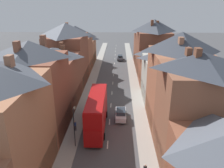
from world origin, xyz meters
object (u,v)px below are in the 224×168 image
at_px(double_decker_bus_lead, 97,111).
at_px(car_near_silver, 121,114).
at_px(street_lamp, 74,125).
at_px(pedestrian_mid_left, 75,125).
at_px(car_near_blue, 93,108).
at_px(car_parked_right_a, 120,58).

distance_m(double_decker_bus_lead, car_near_silver, 5.08).
bearing_deg(street_lamp, car_near_silver, 51.54).
bearing_deg(pedestrian_mid_left, car_near_blue, 73.31).
distance_m(car_near_blue, pedestrian_mid_left, 6.52).
distance_m(car_parked_right_a, pedestrian_mid_left, 43.63).
relative_size(car_near_blue, car_parked_right_a, 0.90).
relative_size(car_near_silver, pedestrian_mid_left, 2.64).
relative_size(car_parked_right_a, pedestrian_mid_left, 2.68).
relative_size(pedestrian_mid_left, street_lamp, 0.29).
distance_m(car_near_blue, car_parked_right_a, 37.18).
bearing_deg(pedestrian_mid_left, street_lamp, -78.60).
bearing_deg(double_decker_bus_lead, car_parked_right_a, 85.09).
distance_m(car_parked_right_a, street_lamp, 47.13).
bearing_deg(car_parked_right_a, pedestrian_mid_left, -98.93).
bearing_deg(car_near_silver, street_lamp, -128.46).
bearing_deg(double_decker_bus_lead, car_near_blue, 103.96).
bearing_deg(car_near_silver, double_decker_bus_lead, -140.40).
xyz_separation_m(car_near_silver, pedestrian_mid_left, (-6.77, -4.03, 0.18)).
xyz_separation_m(pedestrian_mid_left, street_lamp, (0.72, -3.58, 2.21)).
distance_m(pedestrian_mid_left, street_lamp, 4.27).
height_order(car_near_blue, pedestrian_mid_left, pedestrian_mid_left).
bearing_deg(street_lamp, pedestrian_mid_left, 101.40).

